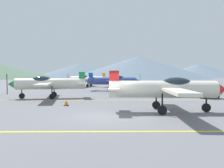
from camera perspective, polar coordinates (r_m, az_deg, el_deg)
The scene contains 12 objects.
ground_plane at distance 12.75m, azimuth -0.72°, elevation -8.25°, with size 400.00×400.00×0.00m, color slate.
apron_line_near at distance 9.24m, azimuth -0.75°, elevation -12.42°, with size 80.00×0.16×0.01m, color yellow.
apron_line_far at distance 20.07m, azimuth -0.69°, elevation -4.26°, with size 80.00×0.16×0.01m, color yellow.
airplane_near at distance 14.25m, azimuth 14.21°, elevation -1.19°, with size 7.61×8.76×2.63m.
airplane_mid at distance 22.54m, azimuth -16.47°, elevation 0.14°, with size 7.67×8.78×2.63m.
airplane_far at distance 31.35m, azimuth 0.41°, elevation 0.90°, with size 7.66×8.78×2.63m.
airplane_back at distance 41.88m, azimuth -6.64°, elevation 1.31°, with size 7.68×8.75×2.63m.
car_sedan at distance 24.73m, azimuth 22.10°, elevation -1.21°, with size 2.94×4.63×1.62m.
traffic_cone_side at distance 16.99m, azimuth -11.91°, elevation -4.60°, with size 0.36×0.36×0.59m.
hill_centerleft at distance 147.17m, azimuth -8.29°, elevation 3.52°, with size 63.10×63.10×9.72m, color slate.
hill_centerright at distance 127.55m, azimuth 6.97°, elevation 4.39°, with size 80.66×80.66×12.93m, color slate.
hill_right at distance 186.45m, azimuth 21.72°, elevation 3.30°, with size 66.89×66.89×10.66m, color slate.
Camera 1 is at (0.02, -12.53, 2.40)m, focal length 34.85 mm.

